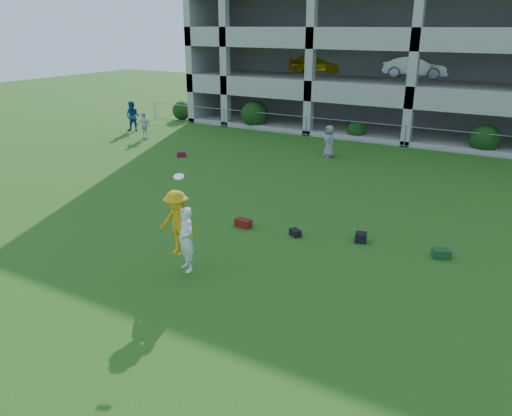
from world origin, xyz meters
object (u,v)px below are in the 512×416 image
Objects in this scene: bystander_c at (329,141)px; parking_garage at (447,31)px; crate_d at (361,237)px; bystander_a at (133,116)px; bystander_b at (144,126)px; frisbee_contest at (179,227)px.

bystander_c is 0.05× the size of parking_garage.
crate_d is at bearing -84.57° from parking_garage.
crate_d is (4.95, -9.53, -0.67)m from bystander_c.
parking_garage is at bearing 19.38° from bystander_a.
bystander_c is at bearing 7.83° from bystander_b.
bystander_b is 18.09m from crate_d.
bystander_b is 0.05× the size of parking_garage.
bystander_b is at bearing -134.42° from parking_garage.
parking_garage is (16.17, 12.88, 5.07)m from bystander_a.
frisbee_contest is at bearing -44.34° from bystander_b.
crate_d is at bearing -26.01° from bystander_b.
parking_garage is (2.82, 12.91, 5.19)m from bystander_c.
bystander_b is 4.55× the size of crate_d.
bystander_b is at bearing 134.88° from frisbee_contest.
crate_d is (16.14, -8.15, -0.65)m from bystander_b.
crate_d is (18.30, -9.56, -0.79)m from bystander_a.
frisbee_contest is at bearing -93.18° from parking_garage.
frisbee_contest is 0.09× the size of parking_garage.
frisbee_contest reaches higher than bystander_c.
bystander_c is at bearing 95.43° from frisbee_contest.
parking_garage reaches higher than frisbee_contest.
bystander_c reaches higher than bystander_b.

